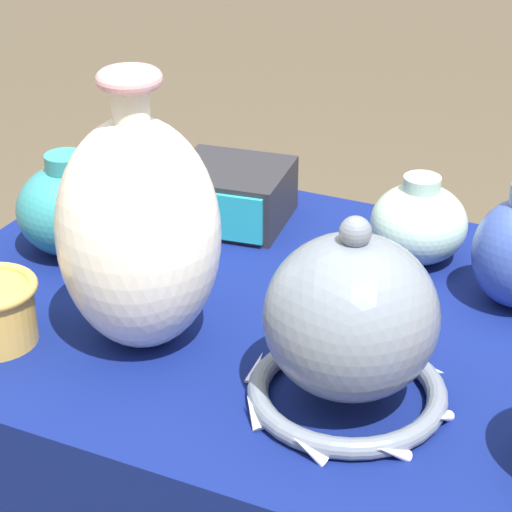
{
  "coord_description": "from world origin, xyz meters",
  "views": [
    {
      "loc": [
        0.38,
        -0.94,
        1.33
      ],
      "look_at": [
        -0.02,
        -0.1,
        0.83
      ],
      "focal_mm": 70.0,
      "sensor_mm": 36.0,
      "label": 1
    }
  ],
  "objects_px": {
    "vase_dome_bell": "(350,328)",
    "mosaic_tile_box": "(232,195)",
    "jar_round_celadon": "(419,223)",
    "vase_tall_bulbous": "(139,232)",
    "jar_round_teal": "(70,208)"
  },
  "relations": [
    {
      "from": "vase_tall_bulbous",
      "to": "mosaic_tile_box",
      "type": "height_order",
      "value": "vase_tall_bulbous"
    },
    {
      "from": "jar_round_celadon",
      "to": "vase_tall_bulbous",
      "type": "bearing_deg",
      "value": -125.23
    },
    {
      "from": "vase_tall_bulbous",
      "to": "jar_round_teal",
      "type": "distance_m",
      "value": 0.26
    },
    {
      "from": "vase_tall_bulbous",
      "to": "vase_dome_bell",
      "type": "relative_size",
      "value": 1.44
    },
    {
      "from": "vase_dome_bell",
      "to": "jar_round_teal",
      "type": "height_order",
      "value": "vase_dome_bell"
    },
    {
      "from": "jar_round_teal",
      "to": "jar_round_celadon",
      "type": "xyz_separation_m",
      "value": [
        0.42,
        0.17,
        -0.01
      ]
    },
    {
      "from": "jar_round_teal",
      "to": "jar_round_celadon",
      "type": "height_order",
      "value": "jar_round_teal"
    },
    {
      "from": "vase_tall_bulbous",
      "to": "jar_round_teal",
      "type": "height_order",
      "value": "vase_tall_bulbous"
    },
    {
      "from": "vase_tall_bulbous",
      "to": "vase_dome_bell",
      "type": "height_order",
      "value": "vase_tall_bulbous"
    },
    {
      "from": "vase_tall_bulbous",
      "to": "jar_round_celadon",
      "type": "height_order",
      "value": "vase_tall_bulbous"
    },
    {
      "from": "vase_dome_bell",
      "to": "jar_round_teal",
      "type": "xyz_separation_m",
      "value": [
        -0.45,
        0.16,
        -0.03
      ]
    },
    {
      "from": "jar_round_teal",
      "to": "vase_tall_bulbous",
      "type": "bearing_deg",
      "value": -36.93
    },
    {
      "from": "vase_dome_bell",
      "to": "mosaic_tile_box",
      "type": "xyz_separation_m",
      "value": [
        -0.29,
        0.33,
        -0.05
      ]
    },
    {
      "from": "vase_tall_bulbous",
      "to": "vase_dome_bell",
      "type": "distance_m",
      "value": 0.25
    },
    {
      "from": "vase_dome_bell",
      "to": "mosaic_tile_box",
      "type": "bearing_deg",
      "value": 131.6
    }
  ]
}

